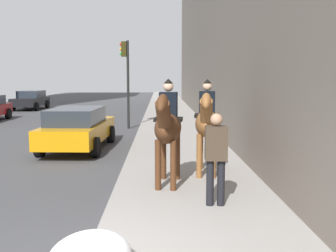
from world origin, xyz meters
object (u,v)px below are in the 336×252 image
(mounted_horse_near, at_px, (168,126))
(traffic_light_near_curb, at_px, (126,70))
(mounted_horse_far, at_px, (207,122))
(pedestrian_greeting, at_px, (216,153))
(car_mid_lane, at_px, (78,127))
(car_near_lane, at_px, (31,100))

(mounted_horse_near, height_order, traffic_light_near_curb, traffic_light_near_curb)
(mounted_horse_far, relative_size, traffic_light_near_curb, 0.55)
(pedestrian_greeting, height_order, traffic_light_near_curb, traffic_light_near_curb)
(mounted_horse_far, bearing_deg, pedestrian_greeting, 5.44)
(mounted_horse_far, xyz_separation_m, car_mid_lane, (4.01, 3.92, -0.64))
(pedestrian_greeting, xyz_separation_m, traffic_light_near_curb, (11.79, 2.62, 1.69))
(car_near_lane, relative_size, car_mid_lane, 0.95)
(mounted_horse_near, distance_m, pedestrian_greeting, 1.64)
(car_mid_lane, distance_m, traffic_light_near_curb, 5.94)
(mounted_horse_near, bearing_deg, traffic_light_near_curb, -162.60)
(car_mid_lane, bearing_deg, car_near_lane, 25.38)
(traffic_light_near_curb, bearing_deg, mounted_horse_far, -163.93)
(car_near_lane, bearing_deg, car_mid_lane, 23.12)
(traffic_light_near_curb, bearing_deg, pedestrian_greeting, -167.48)
(car_mid_lane, bearing_deg, traffic_light_near_curb, -9.78)
(car_near_lane, bearing_deg, pedestrian_greeting, 25.48)
(mounted_horse_near, xyz_separation_m, pedestrian_greeting, (-1.36, -0.85, -0.32))
(pedestrian_greeting, xyz_separation_m, car_mid_lane, (6.34, 3.81, -0.33))
(mounted_horse_near, relative_size, car_near_lane, 0.53)
(pedestrian_greeting, height_order, car_near_lane, pedestrian_greeting)
(mounted_horse_near, bearing_deg, car_near_lane, -147.54)
(mounted_horse_near, bearing_deg, pedestrian_greeting, 39.67)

